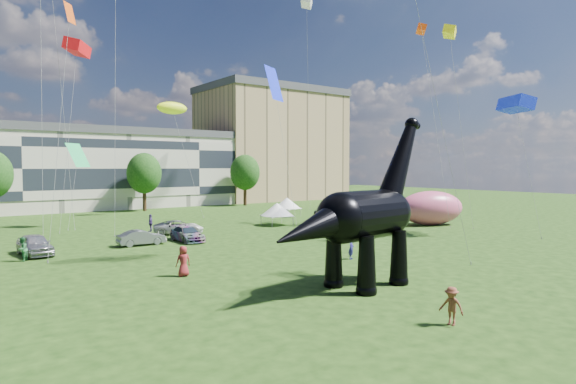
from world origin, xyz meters
TOP-DOWN VIEW (x-y plane):
  - ground at (0.00, 0.00)m, footprint 220.00×220.00m
  - terrace_row at (-8.00, 62.00)m, footprint 78.00×11.00m
  - apartment_block at (40.00, 65.00)m, footprint 28.00×18.00m
  - tree_mid_right at (8.00, 53.00)m, footprint 5.20×5.20m
  - tree_far_right at (26.00, 53.00)m, footprint 5.20×5.20m
  - dinosaur_sculpture at (1.11, -0.03)m, footprint 12.59×3.98m
  - car_silver at (-11.93, 21.82)m, footprint 2.30×4.90m
  - car_grey at (-3.74, 21.54)m, footprint 4.06×1.47m
  - car_white at (1.72, 26.17)m, footprint 5.45×3.90m
  - car_dark at (0.38, 21.21)m, footprint 1.92×4.66m
  - gazebo_near at (13.96, 26.28)m, footprint 4.15×4.15m
  - gazebo_far at (20.84, 33.64)m, footprint 4.54×4.54m
  - inflatable_pink at (28.41, 15.72)m, footprint 8.85×6.69m
  - visitors at (-0.55, 15.79)m, footprint 48.54×44.83m
  - kites at (11.88, 25.46)m, footprint 64.37×44.34m

SIDE VIEW (x-z plane):
  - ground at x=0.00m, z-range 0.00..0.00m
  - car_grey at x=-3.74m, z-range 0.00..1.33m
  - car_dark at x=0.38m, z-range 0.00..1.35m
  - car_white at x=1.72m, z-range 0.00..1.38m
  - car_silver at x=-11.93m, z-range 0.00..1.62m
  - visitors at x=-0.55m, z-range -0.08..1.82m
  - gazebo_far at x=20.84m, z-range 0.52..3.09m
  - gazebo_near at x=13.96m, z-range 0.53..3.13m
  - inflatable_pink at x=28.41m, z-range 0.00..3.97m
  - dinosaur_sculpture at x=1.11m, z-range -1.25..8.99m
  - terrace_row at x=-8.00m, z-range 0.00..12.00m
  - tree_mid_right at x=8.00m, z-range 1.57..11.01m
  - tree_far_right at x=26.00m, z-range 1.57..11.01m
  - apartment_block at x=40.00m, z-range 0.00..22.00m
  - kites at x=11.88m, z-range 5.94..37.49m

